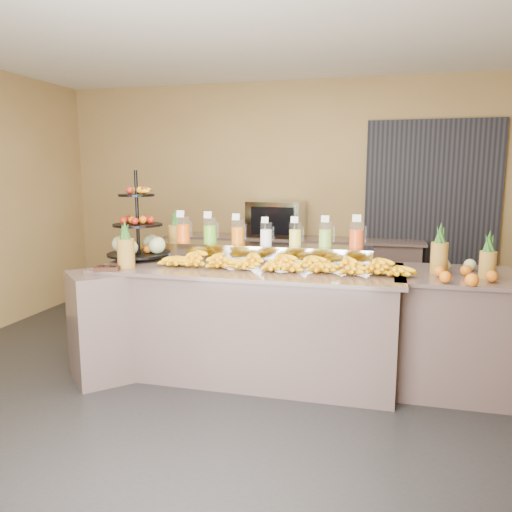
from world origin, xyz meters
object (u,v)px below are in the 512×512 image
at_px(banana_heap, 282,260).
at_px(oven_warmer, 276,219).
at_px(pitcher_tray, 266,253).
at_px(right_fruit_pile, 462,268).
at_px(condiment_caddy, 107,268).
at_px(fruit_stand, 142,236).

distance_m(banana_heap, oven_warmer, 2.07).
height_order(pitcher_tray, oven_warmer, oven_warmer).
relative_size(right_fruit_pile, oven_warmer, 0.70).
xyz_separation_m(pitcher_tray, right_fruit_pile, (1.57, -0.34, 0.00)).
relative_size(banana_heap, condiment_caddy, 10.75).
relative_size(fruit_stand, right_fruit_pile, 1.74).
height_order(pitcher_tray, fruit_stand, fruit_stand).
bearing_deg(banana_heap, pitcher_tray, 121.85).
distance_m(banana_heap, fruit_stand, 1.35).
distance_m(banana_heap, right_fruit_pile, 1.36).
bearing_deg(fruit_stand, banana_heap, -26.29).
relative_size(pitcher_tray, fruit_stand, 2.32).
xyz_separation_m(banana_heap, right_fruit_pile, (1.36, 0.01, 0.00)).
height_order(pitcher_tray, condiment_caddy, pitcher_tray).
bearing_deg(condiment_caddy, right_fruit_pile, 7.68).
bearing_deg(oven_warmer, pitcher_tray, -77.02).
height_order(banana_heap, condiment_caddy, banana_heap).
bearing_deg(banana_heap, fruit_stand, 172.12).
relative_size(banana_heap, oven_warmer, 3.23).
bearing_deg(pitcher_tray, right_fruit_pile, -12.09).
bearing_deg(oven_warmer, fruit_stand, -110.98).
bearing_deg(right_fruit_pile, banana_heap, -179.67).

